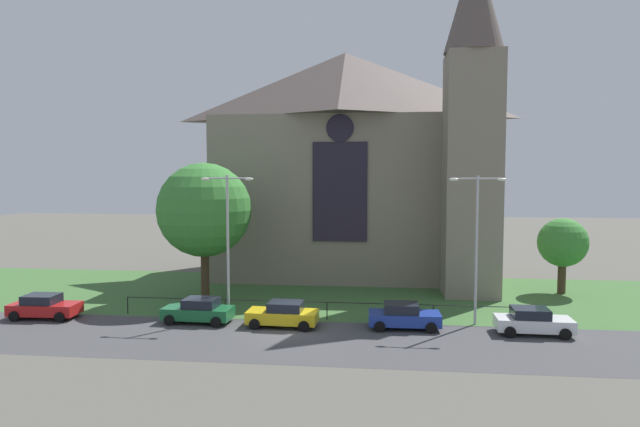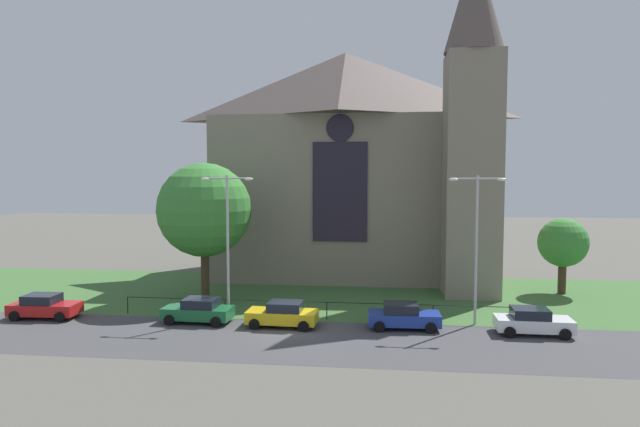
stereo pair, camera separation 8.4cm
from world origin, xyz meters
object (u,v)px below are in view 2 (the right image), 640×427
at_px(parked_car_red, 44,306).
at_px(parked_car_yellow, 283,314).
at_px(parked_car_green, 199,310).
at_px(parked_car_blue, 403,316).
at_px(tree_right_far, 563,243).
at_px(parked_car_white, 533,321).
at_px(streetlamp_far, 477,231).
at_px(tree_left_near, 204,210).
at_px(streetlamp_near, 228,228).
at_px(church_building, 353,161).

height_order(parked_car_red, parked_car_yellow, same).
xyz_separation_m(parked_car_green, parked_car_blue, (12.48, 0.08, 0.00)).
distance_m(tree_right_far, parked_car_yellow, 22.88).
distance_m(parked_car_yellow, parked_car_white, 14.43).
bearing_deg(streetlamp_far, parked_car_red, -176.71).
bearing_deg(parked_car_blue, parked_car_red, 178.93).
relative_size(streetlamp_far, parked_car_red, 2.12).
relative_size(tree_left_near, streetlamp_near, 1.10).
xyz_separation_m(tree_right_far, streetlamp_near, (-23.39, -9.71, 1.80)).
relative_size(tree_right_far, streetlamp_far, 0.64).
distance_m(parked_car_red, parked_car_white, 29.83).
height_order(streetlamp_far, parked_car_green, streetlamp_far).
distance_m(tree_left_near, parked_car_white, 23.09).
bearing_deg(tree_left_near, parked_car_green, -75.37).
relative_size(tree_left_near, streetlamp_far, 1.10).
relative_size(tree_right_far, parked_car_red, 1.36).
height_order(streetlamp_near, streetlamp_far, streetlamp_near).
relative_size(parked_car_yellow, parked_car_white, 1.01).
xyz_separation_m(streetlamp_far, parked_car_white, (2.92, -1.74, -4.94)).
height_order(tree_left_near, streetlamp_far, tree_left_near).
height_order(tree_left_near, parked_car_yellow, tree_left_near).
relative_size(parked_car_yellow, parked_car_blue, 1.00).
height_order(parked_car_green, parked_car_white, same).
bearing_deg(streetlamp_near, church_building, 65.89).
relative_size(streetlamp_near, parked_car_green, 2.12).
relative_size(streetlamp_near, parked_car_white, 2.14).
bearing_deg(tree_right_far, parked_car_green, -155.82).
bearing_deg(tree_right_far, parked_car_blue, -138.18).
bearing_deg(streetlamp_far, parked_car_white, -30.72).
distance_m(church_building, tree_right_far, 18.55).
bearing_deg(church_building, streetlamp_far, -62.38).
distance_m(church_building, parked_car_red, 27.19).
bearing_deg(streetlamp_near, tree_left_near, 122.96).
bearing_deg(parked_car_yellow, streetlamp_near, -22.41).
relative_size(tree_left_near, parked_car_red, 2.33).
height_order(church_building, tree_right_far, church_building).
height_order(tree_left_near, streetlamp_near, tree_left_near).
relative_size(parked_car_red, parked_car_yellow, 1.00).
xyz_separation_m(parked_car_red, parked_car_green, (10.08, 0.09, 0.00)).
relative_size(streetlamp_near, parked_car_yellow, 2.13).
bearing_deg(parked_car_blue, tree_right_far, 40.30).
xyz_separation_m(parked_car_yellow, parked_car_blue, (7.15, 0.39, 0.00)).
xyz_separation_m(parked_car_green, parked_car_white, (19.75, -0.29, 0.00)).
relative_size(parked_car_green, parked_car_white, 1.01).
bearing_deg(parked_car_red, parked_car_yellow, -2.90).
xyz_separation_m(parked_car_green, parked_car_yellow, (5.33, -0.31, 0.00)).
bearing_deg(streetlamp_far, streetlamp_near, -180.00).
bearing_deg(church_building, parked_car_blue, -77.13).
bearing_deg(parked_car_white, streetlamp_near, 175.59).
height_order(parked_car_red, parked_car_green, same).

